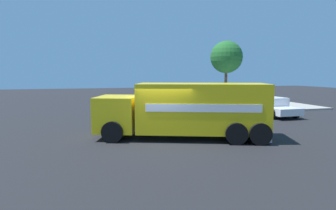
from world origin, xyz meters
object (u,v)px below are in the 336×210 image
pickup_white (269,106)px  pedestrian_near_corner (248,94)px  delivery_truck (187,109)px  shade_tree_near (226,57)px

pickup_white → pedestrian_near_corner: size_ratio=2.92×
delivery_truck → pedestrian_near_corner: (-10.37, -11.32, -0.26)m
pedestrian_near_corner → shade_tree_near: shade_tree_near is taller
pickup_white → shade_tree_near: shade_tree_near is taller
delivery_truck → shade_tree_near: (-10.64, -16.70, 3.64)m
delivery_truck → pickup_white: bearing=-147.6°
delivery_truck → shade_tree_near: 20.13m
pickup_white → pedestrian_near_corner: bearing=-106.8°
pedestrian_near_corner → pickup_white: bearing=73.2°
shade_tree_near → delivery_truck: bearing=57.5°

